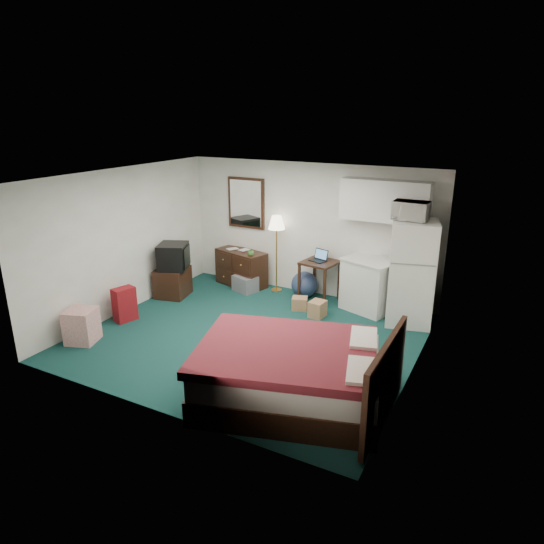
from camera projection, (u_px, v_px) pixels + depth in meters
The scene contains 25 objects.
floor at pixel (250, 336), 7.67m from camera, with size 5.00×4.50×0.01m, color #123F39.
ceiling at pixel (248, 177), 6.87m from camera, with size 5.00×4.50×0.01m, color beige.
walls at pixel (249, 261), 7.27m from camera, with size 5.01×4.51×2.50m.
mirror at pixel (246, 203), 9.60m from camera, with size 0.80×0.06×1.00m, color white, non-canonical shape.
upper_cabinets at pixel (385, 201), 8.15m from camera, with size 1.50×0.35×0.70m, color silver, non-canonical shape.
headboard at pixel (385, 383), 5.33m from camera, with size 0.06×1.56×1.00m, color #361F14, non-canonical shape.
dresser at pixel (241, 268), 9.81m from camera, with size 1.06×0.48×0.72m, color #361F14, non-canonical shape.
floor_lamp at pixel (277, 254), 9.38m from camera, with size 0.33×0.33×1.50m, color gold, non-canonical shape.
desk at pixel (319, 281), 9.00m from camera, with size 0.60×0.60×0.76m, color #361F14, non-canonical shape.
exercise_ball at pixel (304, 285), 9.20m from camera, with size 0.50×0.50×0.50m, color navy.
kitchen_counter at pixel (369, 286), 8.55m from camera, with size 0.83×0.63×0.91m, color silver, non-canonical shape.
fridge at pixel (411, 273), 7.92m from camera, with size 0.72×0.72×1.74m, color white, non-canonical shape.
bed at pixel (290, 374), 5.91m from camera, with size 2.14×1.67×0.69m, color maroon, non-canonical shape.
tv_stand at pixel (173, 282), 9.26m from camera, with size 0.55×0.60×0.55m, color #361F14, non-canonical shape.
suitcase at pixel (125, 304), 8.16m from camera, with size 0.22×0.36×0.58m, color #5B1013, non-canonical shape.
retail_box at pixel (82, 326), 7.41m from camera, with size 0.42×0.42×0.53m, color silver, non-canonical shape.
file_bin at pixel (245, 284), 9.53m from camera, with size 0.45×0.34×0.31m, color slate, non-canonical shape.
cardboard_box_a at pixel (300, 303), 8.66m from camera, with size 0.27×0.23×0.23m, color #98744F, non-canonical shape.
cardboard_box_b at pixel (317, 309), 8.35m from camera, with size 0.24×0.28×0.28m, color #98744F, non-canonical shape.
laptop at pixel (318, 256), 8.87m from camera, with size 0.29×0.24×0.20m, color black, non-canonical shape.
crt_tv at pixel (173, 256), 9.10m from camera, with size 0.52×0.56×0.48m, color black, non-canonical shape.
microwave at pixel (411, 208), 7.65m from camera, with size 0.55×0.30×0.37m, color white.
book_a at pixel (231, 243), 9.83m from camera, with size 0.16×0.02×0.22m, color #98744F.
book_b at pixel (241, 245), 9.74m from camera, with size 0.16×0.02×0.21m, color #98744F.
mug at pixel (251, 253), 9.35m from camera, with size 0.12×0.10×0.12m, color #447F38.
Camera 1 is at (3.52, -6.00, 3.40)m, focal length 32.00 mm.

